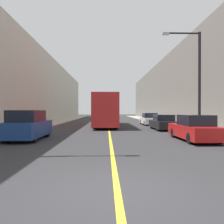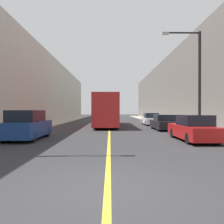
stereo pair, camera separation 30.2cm
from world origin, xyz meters
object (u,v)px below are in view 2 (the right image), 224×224
(bus, at_px, (107,110))
(car_right_near, at_px, (193,129))
(car_right_far, at_px, (151,120))
(car_right_mid, at_px, (164,123))
(street_lamp_right, at_px, (196,75))
(parked_suv_left, at_px, (27,126))

(bus, relative_size, car_right_near, 2.71)
(car_right_far, bearing_deg, car_right_near, -90.42)
(car_right_mid, distance_m, street_lamp_right, 5.97)
(car_right_near, xyz_separation_m, car_right_mid, (0.02, 7.35, -0.05))
(car_right_far, bearing_deg, parked_suv_left, -127.34)
(car_right_mid, relative_size, street_lamp_right, 0.59)
(car_right_near, relative_size, car_right_far, 1.06)
(bus, relative_size, car_right_far, 2.87)
(parked_suv_left, relative_size, car_right_far, 1.01)
(bus, xyz_separation_m, car_right_mid, (5.46, -5.33, -1.21))
(bus, bearing_deg, parked_suv_left, -112.10)
(car_right_far, distance_m, street_lamp_right, 12.11)
(car_right_far, xyz_separation_m, street_lamp_right, (1.20, -11.45, 3.76))
(parked_suv_left, xyz_separation_m, car_right_far, (10.39, 13.62, -0.17))
(car_right_near, distance_m, car_right_mid, 7.35)
(parked_suv_left, relative_size, car_right_near, 0.95)
(bus, xyz_separation_m, car_right_near, (5.44, -12.68, -1.16))
(parked_suv_left, bearing_deg, car_right_far, 52.66)
(parked_suv_left, relative_size, car_right_mid, 1.01)
(street_lamp_right, bearing_deg, car_right_near, -114.17)
(car_right_near, height_order, street_lamp_right, street_lamp_right)
(parked_suv_left, height_order, car_right_far, parked_suv_left)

